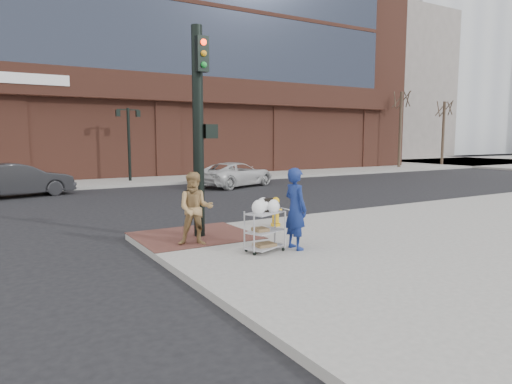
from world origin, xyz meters
TOP-DOWN VIEW (x-y plane):
  - ground at (0.00, 0.00)m, footprint 220.00×220.00m
  - sidewalk_far at (12.50, 32.00)m, footprint 65.00×36.00m
  - brick_curb_ramp at (-0.60, 0.90)m, footprint 2.80×2.40m
  - filler_block at (40.00, 38.00)m, footprint 14.00×20.00m
  - bare_tree_a at (24.00, 16.50)m, footprint 1.80×1.80m
  - bare_tree_b at (30.00, 17.00)m, footprint 1.80×1.80m
  - lamp_post at (2.00, 16.00)m, footprint 1.32×0.22m
  - traffic_signal_pole at (-0.48, 0.77)m, footprint 0.61×0.51m
  - woman_blue at (0.76, -1.44)m, footprint 0.43×0.65m
  - pedestrian_tan at (-0.94, -0.00)m, footprint 0.98×0.89m
  - sedan_dark at (-3.74, 12.62)m, footprint 4.66×2.54m
  - minivan_white at (6.27, 11.54)m, footprint 5.01×3.63m
  - utility_cart at (0.08, -1.29)m, footprint 0.93×0.73m
  - fire_hydrant at (1.81, 0.93)m, footprint 0.37×0.26m

SIDE VIEW (x-z plane):
  - ground at x=0.00m, z-range 0.00..0.00m
  - sidewalk_far at x=12.50m, z-range 0.00..0.15m
  - brick_curb_ramp at x=-0.60m, z-range 0.15..0.16m
  - fire_hydrant at x=1.81m, z-range 0.16..0.95m
  - minivan_white at x=6.27m, z-range 0.00..1.27m
  - utility_cart at x=0.08m, z-range 0.10..1.24m
  - sedan_dark at x=-3.74m, z-range 0.00..1.46m
  - pedestrian_tan at x=-0.94m, z-range 0.15..1.80m
  - woman_blue at x=0.76m, z-range 0.15..1.92m
  - lamp_post at x=2.00m, z-range 0.62..4.62m
  - traffic_signal_pole at x=-0.48m, z-range 0.33..5.33m
  - bare_tree_b at x=30.00m, z-range 2.44..9.14m
  - bare_tree_a at x=24.00m, z-range 2.67..9.87m
  - filler_block at x=40.00m, z-range 0.00..18.00m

